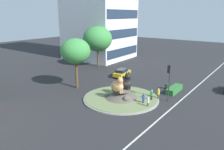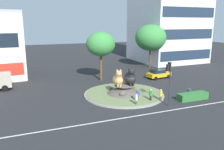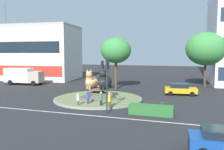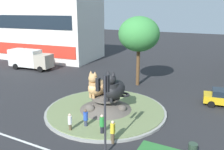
{
  "view_description": "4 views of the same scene",
  "coord_description": "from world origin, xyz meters",
  "px_view_note": "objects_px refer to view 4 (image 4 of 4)",
  "views": [
    {
      "loc": [
        -24.24,
        -16.57,
        11.86
      ],
      "look_at": [
        -0.11,
        1.55,
        3.38
      ],
      "focal_mm": 34.64,
      "sensor_mm": 36.0,
      "label": 1
    },
    {
      "loc": [
        -12.52,
        -27.33,
        9.7
      ],
      "look_at": [
        -1.72,
        0.09,
        2.91
      ],
      "focal_mm": 36.63,
      "sensor_mm": 36.0,
      "label": 2
    },
    {
      "loc": [
        10.44,
        -26.63,
        5.81
      ],
      "look_at": [
        1.24,
        1.8,
        2.95
      ],
      "focal_mm": 37.18,
      "sensor_mm": 36.0,
      "label": 3
    },
    {
      "loc": [
        9.7,
        -17.47,
        8.99
      ],
      "look_at": [
        -0.07,
        1.36,
        3.1
      ],
      "focal_mm": 38.05,
      "sensor_mm": 36.0,
      "label": 4
    }
  ],
  "objects_px": {
    "delivery_box_truck": "(30,59)",
    "cat_statue_calico": "(96,86)",
    "traffic_light_mast": "(104,98)",
    "shophouse_block": "(38,26)",
    "pedestrian_green_shirt": "(102,125)",
    "pedestrian_yellow_shirt": "(113,131)",
    "pedestrian_blue_shirt": "(86,119)",
    "litter_bin": "(193,150)",
    "cat_statue_black": "(114,89)",
    "broadleaf_tree_behind_island": "(139,34)",
    "pedestrian_white_shirt": "(70,123)"
  },
  "relations": [
    {
      "from": "broadleaf_tree_behind_island",
      "to": "pedestrian_yellow_shirt",
      "type": "bearing_deg",
      "value": -75.77
    },
    {
      "from": "shophouse_block",
      "to": "pedestrian_yellow_shirt",
      "type": "xyz_separation_m",
      "value": [
        27.07,
        -21.36,
        -4.93
      ]
    },
    {
      "from": "cat_statue_black",
      "to": "pedestrian_white_shirt",
      "type": "bearing_deg",
      "value": -9.63
    },
    {
      "from": "pedestrian_green_shirt",
      "to": "pedestrian_blue_shirt",
      "type": "distance_m",
      "value": 1.71
    },
    {
      "from": "shophouse_block",
      "to": "pedestrian_yellow_shirt",
      "type": "bearing_deg",
      "value": -43.52
    },
    {
      "from": "pedestrian_white_shirt",
      "to": "traffic_light_mast",
      "type": "bearing_deg",
      "value": 110.43
    },
    {
      "from": "cat_statue_calico",
      "to": "pedestrian_yellow_shirt",
      "type": "bearing_deg",
      "value": 48.82
    },
    {
      "from": "shophouse_block",
      "to": "pedestrian_green_shirt",
      "type": "xyz_separation_m",
      "value": [
        25.94,
        -20.85,
        -4.93
      ]
    },
    {
      "from": "pedestrian_yellow_shirt",
      "to": "delivery_box_truck",
      "type": "height_order",
      "value": "delivery_box_truck"
    },
    {
      "from": "shophouse_block",
      "to": "pedestrian_green_shirt",
      "type": "distance_m",
      "value": 33.64
    },
    {
      "from": "traffic_light_mast",
      "to": "litter_bin",
      "type": "height_order",
      "value": "traffic_light_mast"
    },
    {
      "from": "pedestrian_blue_shirt",
      "to": "litter_bin",
      "type": "height_order",
      "value": "pedestrian_blue_shirt"
    },
    {
      "from": "cat_statue_calico",
      "to": "traffic_light_mast",
      "type": "relative_size",
      "value": 0.48
    },
    {
      "from": "litter_bin",
      "to": "cat_statue_black",
      "type": "bearing_deg",
      "value": 154.84
    },
    {
      "from": "pedestrian_yellow_shirt",
      "to": "delivery_box_truck",
      "type": "xyz_separation_m",
      "value": [
        -21.07,
        13.02,
        0.73
      ]
    },
    {
      "from": "cat_statue_calico",
      "to": "pedestrian_white_shirt",
      "type": "relative_size",
      "value": 1.6
    },
    {
      "from": "delivery_box_truck",
      "to": "litter_bin",
      "type": "height_order",
      "value": "delivery_box_truck"
    },
    {
      "from": "cat_statue_calico",
      "to": "shophouse_block",
      "type": "bearing_deg",
      "value": -119.07
    },
    {
      "from": "traffic_light_mast",
      "to": "pedestrian_green_shirt",
      "type": "height_order",
      "value": "traffic_light_mast"
    },
    {
      "from": "shophouse_block",
      "to": "pedestrian_yellow_shirt",
      "type": "relative_size",
      "value": 14.12
    },
    {
      "from": "pedestrian_green_shirt",
      "to": "pedestrian_blue_shirt",
      "type": "relative_size",
      "value": 1.06
    },
    {
      "from": "pedestrian_blue_shirt",
      "to": "traffic_light_mast",
      "type": "bearing_deg",
      "value": -142.58
    },
    {
      "from": "delivery_box_truck",
      "to": "cat_statue_black",
      "type": "bearing_deg",
      "value": -30.21
    },
    {
      "from": "pedestrian_yellow_shirt",
      "to": "delivery_box_truck",
      "type": "relative_size",
      "value": 0.24
    },
    {
      "from": "pedestrian_green_shirt",
      "to": "pedestrian_blue_shirt",
      "type": "xyz_separation_m",
      "value": [
        -1.67,
        0.38,
        -0.06
      ]
    },
    {
      "from": "cat_statue_calico",
      "to": "broadleaf_tree_behind_island",
      "type": "bearing_deg",
      "value": -176.6
    },
    {
      "from": "traffic_light_mast",
      "to": "shophouse_block",
      "type": "relative_size",
      "value": 0.22
    },
    {
      "from": "broadleaf_tree_behind_island",
      "to": "pedestrian_green_shirt",
      "type": "distance_m",
      "value": 13.88
    },
    {
      "from": "cat_statue_calico",
      "to": "traffic_light_mast",
      "type": "bearing_deg",
      "value": 42.29
    },
    {
      "from": "cat_statue_calico",
      "to": "litter_bin",
      "type": "distance_m",
      "value": 9.89
    },
    {
      "from": "cat_statue_black",
      "to": "pedestrian_green_shirt",
      "type": "relative_size",
      "value": 1.6
    },
    {
      "from": "cat_statue_calico",
      "to": "cat_statue_black",
      "type": "relative_size",
      "value": 0.92
    },
    {
      "from": "delivery_box_truck",
      "to": "pedestrian_blue_shirt",
      "type": "bearing_deg",
      "value": -39.25
    },
    {
      "from": "shophouse_block",
      "to": "broadleaf_tree_behind_island",
      "type": "height_order",
      "value": "shophouse_block"
    },
    {
      "from": "traffic_light_mast",
      "to": "broadleaf_tree_behind_island",
      "type": "xyz_separation_m",
      "value": [
        -3.44,
        14.47,
        2.35
      ]
    },
    {
      "from": "traffic_light_mast",
      "to": "delivery_box_truck",
      "type": "distance_m",
      "value": 25.66
    },
    {
      "from": "cat_statue_black",
      "to": "pedestrian_yellow_shirt",
      "type": "xyz_separation_m",
      "value": [
        2.09,
        -4.35,
        -1.47
      ]
    },
    {
      "from": "cat_statue_black",
      "to": "shophouse_block",
      "type": "xyz_separation_m",
      "value": [
        -24.98,
        17.01,
        3.47
      ]
    },
    {
      "from": "cat_statue_black",
      "to": "broadleaf_tree_behind_island",
      "type": "relative_size",
      "value": 0.33
    },
    {
      "from": "traffic_light_mast",
      "to": "litter_bin",
      "type": "relative_size",
      "value": 5.82
    },
    {
      "from": "delivery_box_truck",
      "to": "traffic_light_mast",
      "type": "bearing_deg",
      "value": -39.75
    },
    {
      "from": "pedestrian_blue_shirt",
      "to": "litter_bin",
      "type": "relative_size",
      "value": 1.79
    },
    {
      "from": "pedestrian_yellow_shirt",
      "to": "broadleaf_tree_behind_island",
      "type": "bearing_deg",
      "value": 151.41
    },
    {
      "from": "shophouse_block",
      "to": "pedestrian_white_shirt",
      "type": "height_order",
      "value": "shophouse_block"
    },
    {
      "from": "cat_statue_calico",
      "to": "pedestrian_yellow_shirt",
      "type": "xyz_separation_m",
      "value": [
        3.91,
        -4.39,
        -1.37
      ]
    },
    {
      "from": "pedestrian_green_shirt",
      "to": "cat_statue_black",
      "type": "bearing_deg",
      "value": -154.0
    },
    {
      "from": "pedestrian_blue_shirt",
      "to": "cat_statue_calico",
      "type": "bearing_deg",
      "value": 2.08
    },
    {
      "from": "delivery_box_truck",
      "to": "cat_statue_calico",
      "type": "bearing_deg",
      "value": -32.35
    },
    {
      "from": "cat_statue_black",
      "to": "pedestrian_green_shirt",
      "type": "bearing_deg",
      "value": 21.45
    },
    {
      "from": "pedestrian_blue_shirt",
      "to": "pedestrian_white_shirt",
      "type": "bearing_deg",
      "value": 132.02
    }
  ]
}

